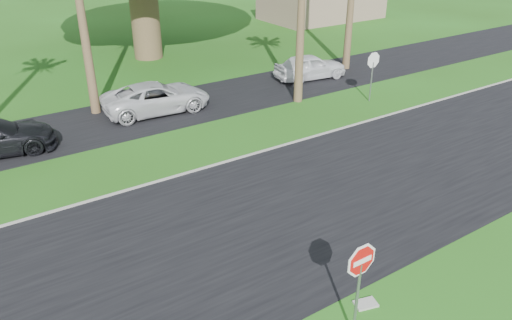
{
  "coord_description": "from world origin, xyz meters",
  "views": [
    {
      "loc": [
        -5.91,
        -8.73,
        8.59
      ],
      "look_at": [
        1.57,
        2.59,
        1.8
      ],
      "focal_mm": 35.0,
      "sensor_mm": 36.0,
      "label": 1
    }
  ],
  "objects": [
    {
      "name": "stop_sign_far",
      "position": [
        12.0,
        8.0,
        1.77
      ],
      "size": [
        1.05,
        0.07,
        2.62
      ],
      "rotation": [
        0.0,
        0.0,
        3.14
      ],
      "color": "gray",
      "rests_on": "ground"
    },
    {
      "name": "building_far",
      "position": [
        24.0,
        26.0,
        1.5
      ],
      "size": [
        10.0,
        6.0,
        3.0
      ],
      "primitive_type": "cube",
      "color": "gray",
      "rests_on": "ground"
    },
    {
      "name": "curb",
      "position": [
        0.0,
        6.05,
        0.03
      ],
      "size": [
        120.0,
        0.12,
        0.06
      ],
      "primitive_type": "cube",
      "color": "gray",
      "rests_on": "ground"
    },
    {
      "name": "utility_slab",
      "position": [
        1.44,
        -2.46,
        0.03
      ],
      "size": [
        0.62,
        0.48,
        0.06
      ],
      "primitive_type": "cube",
      "rotation": [
        0.0,
        0.0,
        -0.27
      ],
      "color": "#9F9D97",
      "rests_on": "ground"
    },
    {
      "name": "ground",
      "position": [
        0.0,
        0.0,
        0.0
      ],
      "size": [
        120.0,
        120.0,
        0.0
      ],
      "primitive_type": "plane",
      "color": "#224B12",
      "rests_on": "ground"
    },
    {
      "name": "parking_strip",
      "position": [
        0.0,
        12.5,
        0.01
      ],
      "size": [
        120.0,
        5.0,
        0.02
      ],
      "primitive_type": "cube",
      "color": "black",
      "rests_on": "ground"
    },
    {
      "name": "car_minivan",
      "position": [
        2.49,
        12.48,
        0.7
      ],
      "size": [
        5.2,
        2.7,
        1.4
      ],
      "primitive_type": "imported",
      "rotation": [
        0.0,
        0.0,
        1.49
      ],
      "color": "silver",
      "rests_on": "ground"
    },
    {
      "name": "car_pickup",
      "position": [
        11.82,
        12.54,
        0.7
      ],
      "size": [
        4.32,
        2.24,
        1.41
      ],
      "primitive_type": "imported",
      "rotation": [
        0.0,
        0.0,
        1.43
      ],
      "color": "white",
      "rests_on": "ground"
    },
    {
      "name": "road",
      "position": [
        0.0,
        2.0,
        0.01
      ],
      "size": [
        120.0,
        8.0,
        0.02
      ],
      "primitive_type": "cube",
      "color": "black",
      "rests_on": "ground"
    },
    {
      "name": "stop_sign_near",
      "position": [
        0.5,
        -3.0,
        1.77
      ],
      "size": [
        1.05,
        0.07,
        2.62
      ],
      "color": "gray",
      "rests_on": "ground"
    }
  ]
}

